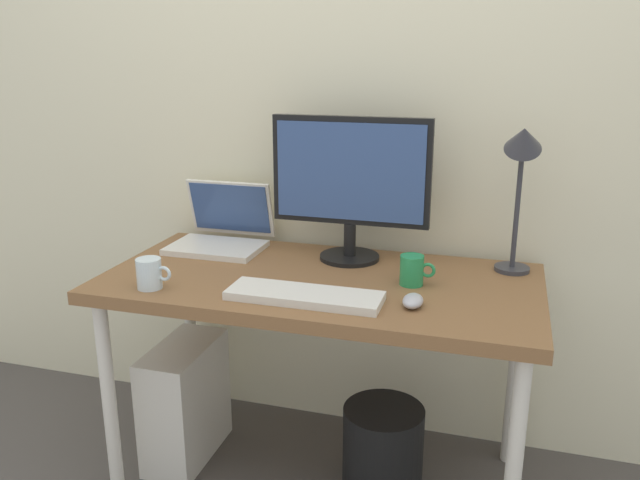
{
  "coord_description": "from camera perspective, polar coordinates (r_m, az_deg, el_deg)",
  "views": [
    {
      "loc": [
        0.53,
        -1.79,
        1.39
      ],
      "look_at": [
        0.0,
        0.0,
        0.84
      ],
      "focal_mm": 35.95,
      "sensor_mm": 36.0,
      "label": 1
    }
  ],
  "objects": [
    {
      "name": "laptop",
      "position": [
        2.31,
        -8.69,
        0.84
      ],
      "size": [
        0.32,
        0.28,
        0.22
      ],
      "color": "silver",
      "rests_on": "desk"
    },
    {
      "name": "mouse",
      "position": [
        1.77,
        8.27,
        -5.38
      ],
      "size": [
        0.06,
        0.09,
        0.03
      ],
      "primitive_type": "ellipsoid",
      "color": "#B2B2B7",
      "rests_on": "desk"
    },
    {
      "name": "desk",
      "position": [
        2.01,
        0.0,
        -5.09
      ],
      "size": [
        1.34,
        0.66,
        0.72
      ],
      "color": "brown",
      "rests_on": "ground_plane"
    },
    {
      "name": "back_wall",
      "position": [
        2.25,
        2.93,
        14.17
      ],
      "size": [
        4.4,
        0.04,
        2.6
      ],
      "primitive_type": "cube",
      "color": "beige",
      "rests_on": "ground_plane"
    },
    {
      "name": "desk_lamp",
      "position": [
        2.02,
        17.49,
        6.53
      ],
      "size": [
        0.11,
        0.16,
        0.49
      ],
      "color": "#333338",
      "rests_on": "desk"
    },
    {
      "name": "monitor",
      "position": [
        2.09,
        2.72,
        5.33
      ],
      "size": [
        0.52,
        0.2,
        0.47
      ],
      "color": "black",
      "rests_on": "desk"
    },
    {
      "name": "ground_plane",
      "position": [
        2.33,
        0.0,
        -20.17
      ],
      "size": [
        6.0,
        6.0,
        0.0
      ],
      "primitive_type": "plane",
      "color": "#4C4742"
    },
    {
      "name": "keyboard",
      "position": [
        1.81,
        -1.39,
        -4.98
      ],
      "size": [
        0.44,
        0.14,
        0.02
      ],
      "primitive_type": "cube",
      "color": "silver",
      "rests_on": "desk"
    },
    {
      "name": "wastebasket",
      "position": [
        2.19,
        5.61,
        -18.13
      ],
      "size": [
        0.26,
        0.26,
        0.3
      ],
      "primitive_type": "cylinder",
      "color": "black",
      "rests_on": "ground_plane"
    },
    {
      "name": "glass_cup",
      "position": [
        1.95,
        -14.92,
        -2.9
      ],
      "size": [
        0.11,
        0.07,
        0.09
      ],
      "color": "silver",
      "rests_on": "desk"
    },
    {
      "name": "coffee_mug",
      "position": [
        1.93,
        8.23,
        -2.68
      ],
      "size": [
        0.11,
        0.07,
        0.09
      ],
      "color": "#268C4C",
      "rests_on": "desk"
    },
    {
      "name": "computer_tower",
      "position": [
        2.36,
        -11.9,
        -13.85
      ],
      "size": [
        0.18,
        0.36,
        0.42
      ],
      "primitive_type": "cube",
      "color": "silver",
      "rests_on": "ground_plane"
    }
  ]
}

